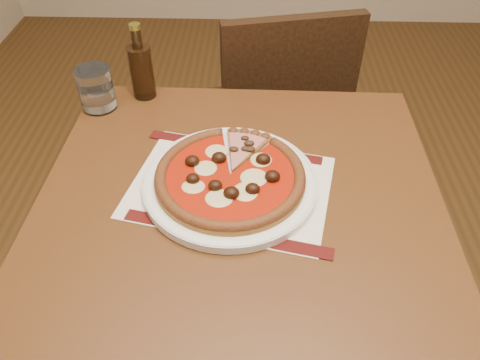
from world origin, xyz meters
The scene contains 8 objects.
table centered at (-0.88, 0.47, 0.65)m, with size 0.81×0.81×0.75m.
chair_far centered at (-0.77, 1.14, 0.50)m, with size 0.49×0.49×0.87m.
placemat centered at (-0.90, 0.50, 0.75)m, with size 0.39×0.28×0.00m, color white.
plate centered at (-0.90, 0.50, 0.76)m, with size 0.35×0.35×0.02m, color white.
pizza centered at (-0.90, 0.50, 0.78)m, with size 0.30×0.30×0.04m.
ham_slice centered at (-0.86, 0.58, 0.78)m, with size 0.10×0.14×0.02m.
water_glass centered at (-1.23, 0.78, 0.80)m, with size 0.08×0.08×0.10m, color white.
bottle centered at (-1.13, 0.83, 0.82)m, with size 0.06×0.06×0.19m.
Camera 1 is at (-0.86, -0.18, 1.40)m, focal length 35.00 mm.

